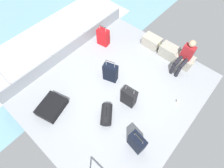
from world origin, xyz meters
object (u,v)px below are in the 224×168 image
Objects in this scene: cargo_crate_1 at (169,51)px; passenger_seated at (185,56)px; suitcase_1 at (129,97)px; duffel_bag at (106,114)px; cargo_crate_2 at (184,60)px; paper_cup at (178,102)px; cargo_crate_0 at (152,41)px; suitcase_3 at (110,73)px; suitcase_2 at (103,37)px; suitcase_0 at (52,107)px; suitcase_4 at (137,142)px.

passenger_seated is at bearing -18.00° from cargo_crate_1.
passenger_seated is 1.37× the size of suitcase_1.
passenger_seated reaches higher than duffel_bag.
duffel_bag is at bearing -102.30° from suitcase_1.
paper_cup is (0.61, -1.35, -0.14)m from cargo_crate_2.
suitcase_3 is (-0.12, -2.04, 0.13)m from cargo_crate_0.
cargo_crate_0 is at bearing 38.40° from suitcase_2.
duffel_bag is (-0.16, -0.74, -0.16)m from suitcase_1.
passenger_seated is 2.75m from suitcase_2.
paper_cup is at bearing 41.00° from suitcase_1.
cargo_crate_1 reaches higher than suitcase_0.
cargo_crate_2 reaches higher than paper_cup.
suitcase_3 is at bearing -38.87° from suitcase_2.
suitcase_1 is at bearing -101.44° from cargo_crate_2.
suitcase_0 is 1.12× the size of suitcase_1.
suitcase_4 is at bearing -31.24° from suitcase_3.
cargo_crate_1 reaches higher than cargo_crate_0.
suitcase_3 is at bearing 73.66° from suitcase_0.
suitcase_3 reaches higher than suitcase_1.
paper_cup is at bearing 44.57° from suitcase_0.
suitcase_4 is (1.01, -3.13, 0.10)m from cargo_crate_1.
suitcase_3 is (-0.82, -2.02, 0.11)m from cargo_crate_1.
suitcase_1 is 1.26× the size of duffel_bag.
cargo_crate_0 is at bearing 143.79° from paper_cup.
suitcase_1 is at bearing -70.77° from cargo_crate_0.
suitcase_0 is 8.85× the size of paper_cup.
cargo_crate_0 is 1.06× the size of cargo_crate_2.
duffel_bag is (-0.05, -3.04, -0.06)m from cargo_crate_1.
cargo_crate_0 is 0.90× the size of suitcase_4.
suitcase_0 is (-0.66, -3.89, -0.08)m from cargo_crate_0.
duffel_bag reaches higher than cargo_crate_0.
suitcase_2 is 1.06× the size of suitcase_4.
suitcase_2 reaches higher than suitcase_0.
paper_cup is (1.24, 1.68, -0.10)m from duffel_bag.
cargo_crate_1 is 0.85× the size of suitcase_4.
passenger_seated reaches higher than suitcase_1.
duffel_bag is at bearing 32.47° from suitcase_0.
suitcase_2 is 1.56m from suitcase_3.
passenger_seated reaches higher than cargo_crate_2.
suitcase_3 is at bearing 126.91° from duffel_bag.
passenger_seated is 2.31m from suitcase_3.
suitcase_3 is 2.13m from paper_cup.
cargo_crate_2 is at bearing 90.00° from passenger_seated.
suitcase_1 is (0.11, -2.30, 0.11)m from cargo_crate_1.
paper_cup is at bearing -65.59° from cargo_crate_2.
suitcase_0 is 1.15× the size of suitcase_2.
suitcase_2 is at bearing 141.13° from suitcase_3.
suitcase_1 is at bearing 77.70° from duffel_bag.
suitcase_1 is 2.49m from suitcase_2.
suitcase_0 is 2.92m from suitcase_2.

